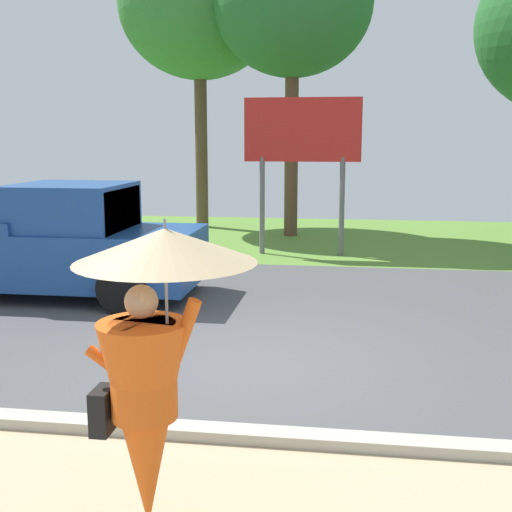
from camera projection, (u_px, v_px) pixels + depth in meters
The scene contains 6 objects.
ground_plane at pixel (280, 304), 10.59m from camera, with size 40.00×22.00×0.20m.
monk_pedestrian at pixel (151, 364), 4.24m from camera, with size 1.17×1.17×2.13m.
pickup_truck at pixel (47, 244), 10.94m from camera, with size 5.20×2.28×1.88m.
roadside_billboard at pixel (302, 141), 14.40m from camera, with size 2.60×0.12×3.50m.
tree_left_far at pixel (199, 5), 18.34m from camera, with size 4.57×4.57×8.41m.
tree_right_mid at pixel (293, 4), 16.65m from camera, with size 4.13×4.13×7.92m.
Camera 1 is at (1.09, -7.28, 2.63)m, focal length 45.60 mm.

